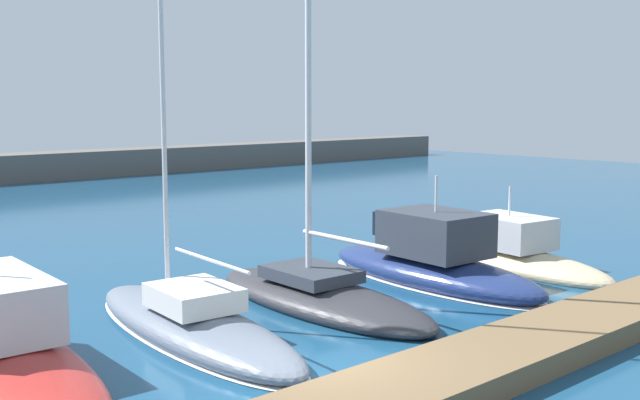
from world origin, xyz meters
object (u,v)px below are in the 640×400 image
object	(u,v)px
sailboat_slate_fourth	(192,322)
motorboat_navy_sixth	(431,262)
sailboat_charcoal_fifth	(319,293)
motorboat_sand_seventh	(510,255)

from	to	relation	value
sailboat_slate_fourth	motorboat_navy_sixth	xyz separation A→B (m)	(8.98, -0.23, 0.31)
sailboat_charcoal_fifth	motorboat_sand_seventh	distance (m)	8.61
motorboat_navy_sixth	motorboat_sand_seventh	bearing A→B (deg)	-91.86
motorboat_sand_seventh	sailboat_charcoal_fifth	bearing A→B (deg)	93.02
motorboat_sand_seventh	motorboat_navy_sixth	bearing A→B (deg)	91.85
sailboat_slate_fourth	motorboat_navy_sixth	size ratio (longest dim) A/B	1.83
motorboat_navy_sixth	motorboat_sand_seventh	world-z (taller)	motorboat_navy_sixth
motorboat_navy_sixth	sailboat_slate_fourth	bearing A→B (deg)	91.63
sailboat_charcoal_fifth	motorboat_navy_sixth	xyz separation A→B (m)	(4.70, -0.23, 0.28)
sailboat_charcoal_fifth	motorboat_navy_sixth	world-z (taller)	sailboat_charcoal_fifth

